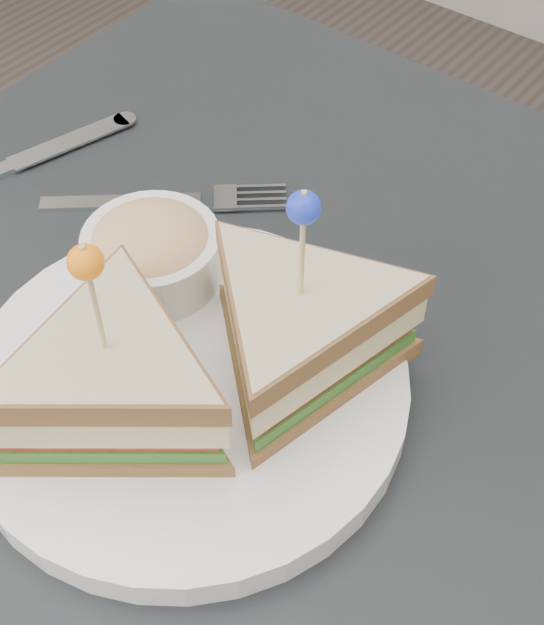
{
  "coord_description": "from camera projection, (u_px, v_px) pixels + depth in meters",
  "views": [
    {
      "loc": [
        0.25,
        -0.3,
        1.24
      ],
      "look_at": [
        0.01,
        0.01,
        0.8
      ],
      "focal_mm": 50.0,
      "sensor_mm": 36.0,
      "label": 1
    }
  ],
  "objects": [
    {
      "name": "table",
      "position": [
        254.0,
        421.0,
        0.68
      ],
      "size": [
        0.8,
        0.8,
        0.75
      ],
      "color": "black",
      "rests_on": "ground"
    },
    {
      "name": "cutlery_knife",
      "position": [
        21.0,
        162.0,
        0.76
      ],
      "size": [
        0.08,
        0.21,
        0.01
      ],
      "rotation": [
        0.0,
        0.0,
        -0.28
      ],
      "color": "silver",
      "rests_on": "table"
    },
    {
      "name": "cutlery_fork",
      "position": [
        176.0,
        200.0,
        0.73
      ],
      "size": [
        0.17,
        0.15,
        0.01
      ],
      "rotation": [
        0.0,
        0.0,
        -0.87
      ],
      "color": "silver",
      "rests_on": "table"
    },
    {
      "name": "plate_meal",
      "position": [
        197.0,
        352.0,
        0.56
      ],
      "size": [
        0.35,
        0.34,
        0.18
      ],
      "rotation": [
        0.0,
        0.0,
        0.14
      ],
      "color": "white",
      "rests_on": "table"
    }
  ]
}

